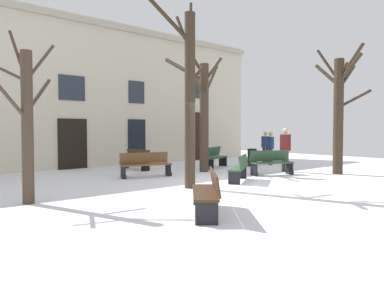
% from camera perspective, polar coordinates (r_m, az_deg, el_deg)
% --- Properties ---
extents(ground_plane, '(29.77, 29.77, 0.00)m').
position_cam_1_polar(ground_plane, '(11.14, 5.14, -6.60)').
color(ground_plane, white).
extents(building_facade, '(18.60, 0.60, 6.82)m').
position_cam_1_polar(building_facade, '(17.55, -13.62, 7.86)').
color(building_facade, beige).
rests_on(building_facade, ground).
extents(tree_left_of_center, '(1.88, 1.35, 5.73)m').
position_cam_1_polar(tree_left_of_center, '(10.65, -0.52, 8.23)').
color(tree_left_of_center, '#382B1E').
rests_on(tree_left_of_center, ground).
extents(tree_center, '(1.51, 2.03, 5.26)m').
position_cam_1_polar(tree_center, '(14.70, 1.87, 5.16)').
color(tree_center, '#423326').
rests_on(tree_center, ground).
extents(tree_foreground, '(1.32, 2.14, 5.14)m').
position_cam_1_polar(tree_foreground, '(15.07, 22.36, 5.35)').
color(tree_foreground, '#382B1E').
rests_on(tree_foreground, ground).
extents(tree_near_facade, '(2.01, 1.29, 4.11)m').
position_cam_1_polar(tree_near_facade, '(9.14, -24.80, 3.64)').
color(tree_near_facade, '#423326').
rests_on(tree_near_facade, ground).
extents(streetlamp, '(0.30, 0.30, 3.50)m').
position_cam_1_polar(streetlamp, '(13.96, -24.88, 3.85)').
color(streetlamp, black).
rests_on(streetlamp, ground).
extents(litter_bin, '(0.46, 0.46, 0.83)m').
position_cam_1_polar(litter_bin, '(17.19, 9.52, -2.11)').
color(litter_bin, black).
rests_on(litter_bin, ground).
extents(bench_by_litter_bin, '(1.57, 1.76, 0.89)m').
position_cam_1_polar(bench_by_litter_bin, '(7.38, 2.45, -7.53)').
color(bench_by_litter_bin, '#3D2819').
rests_on(bench_by_litter_bin, ground).
extents(bench_facing_shops, '(0.55, 1.74, 0.87)m').
position_cam_1_polar(bench_facing_shops, '(15.75, -8.90, -2.40)').
color(bench_facing_shops, '#51331E').
rests_on(bench_facing_shops, ground).
extents(bench_far_corner, '(1.88, 1.21, 0.95)m').
position_cam_1_polar(bench_far_corner, '(16.32, 3.71, -2.05)').
color(bench_far_corner, '#2D4C33').
rests_on(bench_far_corner, ground).
extents(bench_back_to_back_right, '(1.75, 1.10, 0.93)m').
position_cam_1_polar(bench_back_to_back_right, '(14.02, 12.47, -2.87)').
color(bench_back_to_back_right, '#2D4C33').
rests_on(bench_back_to_back_right, ground).
extents(bench_near_lamp, '(1.58, 1.26, 0.89)m').
position_cam_1_polar(bench_near_lamp, '(12.06, 7.58, -3.77)').
color(bench_near_lamp, '#2D4C33').
rests_on(bench_near_lamp, ground).
extents(bench_near_center_tree, '(1.93, 0.85, 0.90)m').
position_cam_1_polar(bench_near_center_tree, '(13.16, -7.36, -3.20)').
color(bench_near_center_tree, brown).
rests_on(bench_near_center_tree, ground).
extents(person_by_shop_door, '(0.44, 0.36, 1.63)m').
position_cam_1_polar(person_by_shop_door, '(19.37, 11.59, -0.22)').
color(person_by_shop_door, '#350F0F').
rests_on(person_by_shop_door, ground).
extents(person_near_bench, '(0.24, 0.39, 1.80)m').
position_cam_1_polar(person_near_bench, '(15.19, 14.60, -0.48)').
color(person_near_bench, '#403D3A').
rests_on(person_near_bench, ground).
extents(person_strolling, '(0.43, 0.33, 1.63)m').
position_cam_1_polar(person_strolling, '(18.00, 12.38, -0.41)').
color(person_strolling, '#2D271E').
rests_on(person_strolling, ground).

